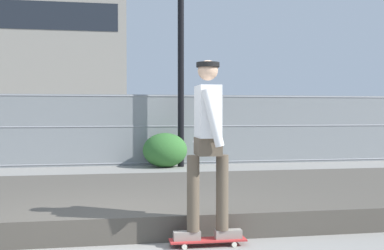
{
  "coord_description": "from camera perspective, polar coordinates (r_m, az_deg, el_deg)",
  "views": [
    {
      "loc": [
        -0.15,
        -4.86,
        1.39
      ],
      "look_at": [
        1.16,
        2.41,
        1.2
      ],
      "focal_mm": 45.73,
      "sensor_mm": 36.0,
      "label": 1
    }
  ],
  "objects": [
    {
      "name": "skateboard",
      "position": [
        5.22,
        1.85,
        -13.3
      ],
      "size": [
        0.8,
        0.21,
        0.07
      ],
      "color": "#B22D2D",
      "rests_on": "ground_plane"
    },
    {
      "name": "chain_fence",
      "position": [
        12.76,
        -9.54,
        -0.57
      ],
      "size": [
        17.38,
        0.06,
        1.85
      ],
      "color": "gray",
      "rests_on": "ground_plane"
    },
    {
      "name": "shrub_left",
      "position": [
        12.34,
        -3.16,
        -2.94
      ],
      "size": [
        1.12,
        0.92,
        0.87
      ],
      "color": "#336B2D",
      "rests_on": "ground_plane"
    },
    {
      "name": "library_building",
      "position": [
        52.45,
        -18.57,
        8.69
      ],
      "size": [
        19.09,
        13.15,
        16.02
      ],
      "color": "gray",
      "rests_on": "ground_plane"
    },
    {
      "name": "gravel_berm",
      "position": [
        7.13,
        -8.96,
        -8.62
      ],
      "size": [
        15.39,
        3.77,
        0.28
      ],
      "primitive_type": "cube",
      "color": "#4C473F",
      "rests_on": "ground_plane"
    },
    {
      "name": "skater",
      "position": [
        5.05,
        1.86,
        -1.38
      ],
      "size": [
        0.72,
        0.58,
        1.86
      ],
      "color": "gray",
      "rests_on": "skateboard"
    }
  ]
}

